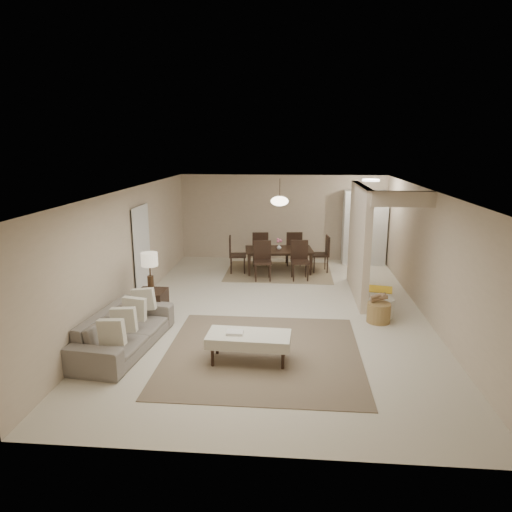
# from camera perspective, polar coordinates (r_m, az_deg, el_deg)

# --- Properties ---
(floor) EXTENTS (9.00, 9.00, 0.00)m
(floor) POSITION_cam_1_polar(r_m,az_deg,el_deg) (9.49, 2.43, -6.97)
(floor) COLOR beige
(floor) RESTS_ON ground
(ceiling) EXTENTS (9.00, 9.00, 0.00)m
(ceiling) POSITION_cam_1_polar(r_m,az_deg,el_deg) (8.91, 2.59, 8.24)
(ceiling) COLOR white
(ceiling) RESTS_ON back_wall
(back_wall) EXTENTS (6.00, 0.00, 6.00)m
(back_wall) POSITION_cam_1_polar(r_m,az_deg,el_deg) (13.53, 3.31, 4.81)
(back_wall) COLOR #C1AC92
(back_wall) RESTS_ON floor
(left_wall) EXTENTS (0.00, 9.00, 9.00)m
(left_wall) POSITION_cam_1_polar(r_m,az_deg,el_deg) (9.71, -15.47, 0.73)
(left_wall) COLOR #C1AC92
(left_wall) RESTS_ON floor
(right_wall) EXTENTS (0.00, 9.00, 9.00)m
(right_wall) POSITION_cam_1_polar(r_m,az_deg,el_deg) (9.49, 20.92, 0.01)
(right_wall) COLOR #C1AC92
(right_wall) RESTS_ON floor
(partition) EXTENTS (0.15, 2.50, 2.50)m
(partition) POSITION_cam_1_polar(r_m,az_deg,el_deg) (10.43, 12.73, 1.78)
(partition) COLOR #C1AC92
(partition) RESTS_ON floor
(doorway) EXTENTS (0.04, 0.90, 2.04)m
(doorway) POSITION_cam_1_polar(r_m,az_deg,el_deg) (10.30, -14.10, 0.24)
(doorway) COLOR black
(doorway) RESTS_ON floor
(pantry_cabinet) EXTENTS (1.20, 0.55, 2.10)m
(pantry_cabinet) POSITION_cam_1_polar(r_m,az_deg,el_deg) (13.37, 13.39, 3.48)
(pantry_cabinet) COLOR silver
(pantry_cabinet) RESTS_ON floor
(flush_light) EXTENTS (0.44, 0.44, 0.05)m
(flush_light) POSITION_cam_1_polar(r_m,az_deg,el_deg) (12.25, 14.17, 9.18)
(flush_light) COLOR white
(flush_light) RESTS_ON ceiling
(living_rug) EXTENTS (3.20, 3.20, 0.01)m
(living_rug) POSITION_cam_1_polar(r_m,az_deg,el_deg) (7.70, 0.84, -12.04)
(living_rug) COLOR brown
(living_rug) RESTS_ON floor
(sofa) EXTENTS (2.34, 1.13, 0.66)m
(sofa) POSITION_cam_1_polar(r_m,az_deg,el_deg) (8.05, -16.10, -8.90)
(sofa) COLOR slate
(sofa) RESTS_ON floor
(ottoman_bench) EXTENTS (1.33, 0.65, 0.47)m
(ottoman_bench) POSITION_cam_1_polar(r_m,az_deg,el_deg) (7.29, -0.91, -10.39)
(ottoman_bench) COLOR beige
(ottoman_bench) RESTS_ON living_rug
(side_table) EXTENTS (0.56, 0.56, 0.59)m
(side_table) POSITION_cam_1_polar(r_m,az_deg,el_deg) (9.22, -12.87, -5.98)
(side_table) COLOR black
(side_table) RESTS_ON floor
(table_lamp) EXTENTS (0.32, 0.32, 0.76)m
(table_lamp) POSITION_cam_1_polar(r_m,az_deg,el_deg) (8.98, -13.16, -0.83)
(table_lamp) COLOR #432E1D
(table_lamp) RESTS_ON side_table
(round_pouf) EXTENTS (0.49, 0.49, 0.38)m
(round_pouf) POSITION_cam_1_polar(r_m,az_deg,el_deg) (9.49, 15.42, -6.26)
(round_pouf) COLOR beige
(round_pouf) RESTS_ON floor
(wicker_basket) EXTENTS (0.47, 0.47, 0.38)m
(wicker_basket) POSITION_cam_1_polar(r_m,az_deg,el_deg) (9.20, 15.08, -6.85)
(wicker_basket) COLOR brown
(wicker_basket) RESTS_ON floor
(dining_rug) EXTENTS (2.80, 2.10, 0.01)m
(dining_rug) POSITION_cam_1_polar(r_m,az_deg,el_deg) (12.34, 2.86, -1.98)
(dining_rug) COLOR #897355
(dining_rug) RESTS_ON floor
(dining_table) EXTENTS (1.89, 1.20, 0.63)m
(dining_table) POSITION_cam_1_polar(r_m,az_deg,el_deg) (12.26, 2.87, -0.60)
(dining_table) COLOR black
(dining_table) RESTS_ON dining_rug
(dining_chairs) EXTENTS (2.69, 2.07, 0.99)m
(dining_chairs) POSITION_cam_1_polar(r_m,az_deg,el_deg) (12.22, 2.88, 0.22)
(dining_chairs) COLOR black
(dining_chairs) RESTS_ON dining_rug
(vase) EXTENTS (0.16, 0.16, 0.13)m
(vase) POSITION_cam_1_polar(r_m,az_deg,el_deg) (12.17, 2.89, 1.13)
(vase) COLOR white
(vase) RESTS_ON dining_table
(yellow_mat) EXTENTS (1.01, 0.73, 0.01)m
(yellow_mat) POSITION_cam_1_polar(r_m,az_deg,el_deg) (11.28, 14.34, -3.96)
(yellow_mat) COLOR yellow
(yellow_mat) RESTS_ON floor
(pendant_light) EXTENTS (0.46, 0.46, 0.71)m
(pendant_light) POSITION_cam_1_polar(r_m,az_deg,el_deg) (11.96, 2.97, 6.87)
(pendant_light) COLOR #432E1D
(pendant_light) RESTS_ON ceiling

